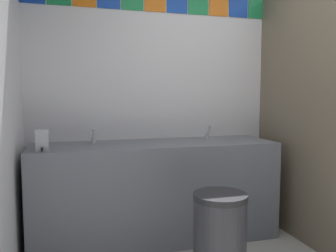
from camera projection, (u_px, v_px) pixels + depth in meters
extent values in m
cube|color=silver|center=(235.00, 80.00, 3.47)|extent=(4.01, 0.08, 2.84)
cube|color=orange|center=(155.00, 0.00, 3.13)|extent=(0.20, 0.01, 0.20)
cube|color=#1947B7|center=(177.00, 2.00, 3.18)|extent=(0.20, 0.01, 0.20)
cube|color=#1E8C4C|center=(198.00, 4.00, 3.24)|extent=(0.20, 0.01, 0.20)
cube|color=orange|center=(219.00, 5.00, 3.30)|extent=(0.20, 0.01, 0.20)
cube|color=#1947B7|center=(238.00, 7.00, 3.36)|extent=(0.20, 0.01, 0.20)
cube|color=#1E8C4C|center=(257.00, 8.00, 3.41)|extent=(0.20, 0.01, 0.20)
cube|color=orange|center=(276.00, 10.00, 3.47)|extent=(0.20, 0.01, 0.20)
cube|color=#1947B7|center=(294.00, 11.00, 3.53)|extent=(0.20, 0.01, 0.20)
cube|color=#1E8C4C|center=(311.00, 13.00, 3.59)|extent=(0.20, 0.01, 0.20)
cube|color=orange|center=(328.00, 14.00, 3.64)|extent=(0.20, 0.01, 0.20)
cube|color=slate|center=(156.00, 191.00, 2.98)|extent=(2.08, 0.60, 0.85)
cube|color=slate|center=(149.00, 143.00, 3.22)|extent=(2.08, 0.03, 0.08)
cylinder|color=silver|center=(95.00, 153.00, 2.78)|extent=(0.34, 0.34, 0.10)
cylinder|color=silver|center=(213.00, 147.00, 3.06)|extent=(0.34, 0.34, 0.10)
cylinder|color=silver|center=(93.00, 141.00, 2.90)|extent=(0.04, 0.04, 0.05)
cylinder|color=silver|center=(94.00, 133.00, 2.85)|extent=(0.02, 0.06, 0.09)
cylinder|color=silver|center=(207.00, 137.00, 3.19)|extent=(0.04, 0.04, 0.05)
cylinder|color=silver|center=(209.00, 130.00, 3.13)|extent=(0.02, 0.06, 0.09)
cube|color=#B7BABF|center=(42.00, 140.00, 2.51)|extent=(0.09, 0.07, 0.16)
cylinder|color=black|center=(42.00, 149.00, 2.47)|extent=(0.02, 0.02, 0.03)
cube|color=#726651|center=(304.00, 114.00, 2.89)|extent=(0.04, 1.35, 2.21)
cube|color=white|center=(330.00, 164.00, 3.43)|extent=(0.34, 0.17, 0.34)
cylinder|color=#333338|center=(220.00, 242.00, 2.26)|extent=(0.35, 0.35, 0.58)
cylinder|color=#262628|center=(220.00, 197.00, 2.23)|extent=(0.36, 0.36, 0.04)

